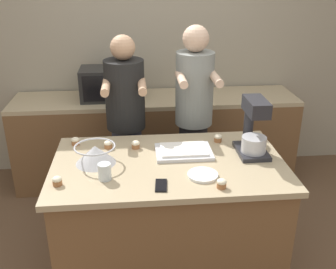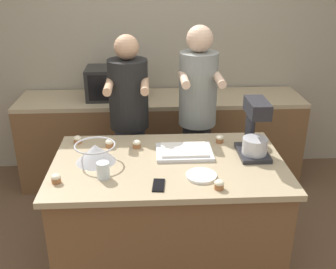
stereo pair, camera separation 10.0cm
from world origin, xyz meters
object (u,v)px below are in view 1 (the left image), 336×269
object	(u,v)px
cell_phone	(161,185)
cupcake_2	(57,181)
small_plate	(203,175)
cupcake_5	(108,144)
stand_mixer	(253,130)
cupcake_3	(222,183)
drinking_glass	(105,172)
baking_tray	(184,151)
mixing_bowl	(95,154)
cupcake_4	(75,141)
cupcake_1	(136,145)
cupcake_0	(218,138)
person_left	(126,127)
person_right	(194,120)
microwave_oven	(107,84)

from	to	relation	value
cell_phone	cupcake_2	distance (m)	0.63
small_plate	cupcake_5	xyz separation A→B (m)	(-0.61, 0.47, 0.02)
stand_mixer	cupcake_2	world-z (taller)	stand_mixer
small_plate	cupcake_3	world-z (taller)	cupcake_3
cupcake_3	drinking_glass	bearing A→B (deg)	166.50
baking_tray	drinking_glass	xyz separation A→B (m)	(-0.53, -0.31, 0.04)
drinking_glass	cupcake_2	bearing A→B (deg)	-170.98
mixing_bowl	cupcake_4	distance (m)	0.35
cell_phone	mixing_bowl	bearing A→B (deg)	140.40
cupcake_1	small_plate	bearing A→B (deg)	-47.40
drinking_glass	cupcake_0	size ratio (longest dim) A/B	1.81
baking_tray	small_plate	bearing A→B (deg)	-76.87
person_left	person_right	size ratio (longest dim) A/B	0.96
cell_phone	cupcake_3	bearing A→B (deg)	-8.40
person_left	drinking_glass	xyz separation A→B (m)	(-0.13, -0.93, 0.09)
stand_mixer	drinking_glass	bearing A→B (deg)	-164.83
stand_mixer	microwave_oven	bearing A→B (deg)	129.57
microwave_oven	cupcake_4	size ratio (longest dim) A/B	8.47
person_left	cupcake_2	bearing A→B (deg)	-112.60
cupcake_4	person_right	bearing A→B (deg)	23.20
cell_phone	cupcake_0	distance (m)	0.77
mixing_bowl	microwave_oven	size ratio (longest dim) A/B	0.55
mixing_bowl	cupcake_2	xyz separation A→B (m)	(-0.21, -0.27, -0.04)
baking_tray	microwave_oven	xyz separation A→B (m)	(-0.58, 1.24, 0.15)
stand_mixer	cupcake_1	xyz separation A→B (m)	(-0.81, 0.15, -0.15)
cupcake_4	stand_mixer	bearing A→B (deg)	-11.60
person_right	microwave_oven	bearing A→B (deg)	140.39
cupcake_2	baking_tray	bearing A→B (deg)	23.71
person_right	cell_phone	distance (m)	1.11
microwave_oven	cupcake_5	xyz separation A→B (m)	(0.05, -1.11, -0.14)
stand_mixer	cupcake_5	xyz separation A→B (m)	(-1.01, 0.18, -0.15)
small_plate	microwave_oven	bearing A→B (deg)	112.79
baking_tray	cupcake_4	size ratio (longest dim) A/B	6.63
stand_mixer	cupcake_3	bearing A→B (deg)	-125.26
stand_mixer	cupcake_4	bearing A→B (deg)	168.40
cell_phone	drinking_glass	xyz separation A→B (m)	(-0.34, 0.11, 0.05)
baking_tray	microwave_oven	bearing A→B (deg)	115.18
person_right	cupcake_1	world-z (taller)	person_right
person_right	cupcake_5	world-z (taller)	person_right
cupcake_0	cupcake_4	xyz separation A→B (m)	(-1.06, 0.04, 0.00)
stand_mixer	baking_tray	world-z (taller)	stand_mixer
person_left	cell_phone	size ratio (longest dim) A/B	10.74
mixing_bowl	drinking_glass	size ratio (longest dim) A/B	2.58
stand_mixer	mixing_bowl	bearing A→B (deg)	-177.53
person_left	cupcake_4	bearing A→B (deg)	-132.41
cupcake_3	cupcake_4	xyz separation A→B (m)	(-0.94, 0.70, 0.00)
cell_phone	drinking_glass	distance (m)	0.36
person_left	cupcake_5	world-z (taller)	person_left
cupcake_4	cupcake_5	xyz separation A→B (m)	(0.24, -0.08, 0.00)
stand_mixer	cupcake_1	distance (m)	0.84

